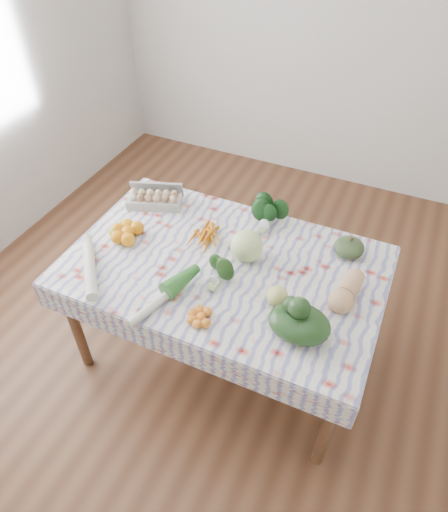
# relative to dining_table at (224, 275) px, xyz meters

# --- Properties ---
(ground) EXTENTS (4.50, 4.50, 0.00)m
(ground) POSITION_rel_dining_table_xyz_m (0.00, 0.00, -0.68)
(ground) COLOR #522F1C
(ground) RESTS_ON ground
(wall_back) EXTENTS (4.00, 0.04, 2.80)m
(wall_back) POSITION_rel_dining_table_xyz_m (0.00, 2.25, 0.72)
(wall_back) COLOR silver
(wall_back) RESTS_ON ground
(dining_table) EXTENTS (1.60, 1.00, 0.75)m
(dining_table) POSITION_rel_dining_table_xyz_m (0.00, 0.00, 0.00)
(dining_table) COLOR brown
(dining_table) RESTS_ON ground
(tablecloth) EXTENTS (1.66, 1.06, 0.01)m
(tablecloth) POSITION_rel_dining_table_xyz_m (0.00, 0.00, 0.08)
(tablecloth) COLOR white
(tablecloth) RESTS_ON dining_table
(egg_carton) EXTENTS (0.35, 0.24, 0.09)m
(egg_carton) POSITION_rel_dining_table_xyz_m (-0.60, 0.29, 0.13)
(egg_carton) COLOR #ABABA6
(egg_carton) RESTS_ON tablecloth
(carrot_bunch) EXTENTS (0.23, 0.21, 0.04)m
(carrot_bunch) POSITION_rel_dining_table_xyz_m (-0.18, 0.14, 0.10)
(carrot_bunch) COLOR orange
(carrot_bunch) RESTS_ON tablecloth
(kale_bunch) EXTENTS (0.17, 0.15, 0.14)m
(kale_bunch) POSITION_rel_dining_table_xyz_m (0.09, 0.40, 0.16)
(kale_bunch) COLOR #103712
(kale_bunch) RESTS_ON tablecloth
(kabocha_squash) EXTENTS (0.17, 0.17, 0.10)m
(kabocha_squash) POSITION_rel_dining_table_xyz_m (0.58, 0.35, 0.14)
(kabocha_squash) COLOR #3B522C
(kabocha_squash) RESTS_ON tablecloth
(cabbage) EXTENTS (0.19, 0.19, 0.17)m
(cabbage) POSITION_rel_dining_table_xyz_m (0.09, 0.09, 0.17)
(cabbage) COLOR #CAE18C
(cabbage) RESTS_ON tablecloth
(butternut_squash) EXTENTS (0.16, 0.28, 0.12)m
(butternut_squash) POSITION_rel_dining_table_xyz_m (0.64, 0.02, 0.14)
(butternut_squash) COLOR tan
(butternut_squash) RESTS_ON tablecloth
(orange_cluster) EXTENTS (0.26, 0.26, 0.08)m
(orange_cluster) POSITION_rel_dining_table_xyz_m (-0.58, -0.03, 0.12)
(orange_cluster) COLOR orange
(orange_cluster) RESTS_ON tablecloth
(broccoli) EXTENTS (0.14, 0.14, 0.10)m
(broccoli) POSITION_rel_dining_table_xyz_m (0.02, -0.11, 0.13)
(broccoli) COLOR #1F4617
(broccoli) RESTS_ON tablecloth
(mandarin_cluster) EXTENTS (0.20, 0.20, 0.05)m
(mandarin_cluster) POSITION_rel_dining_table_xyz_m (0.06, -0.39, 0.11)
(mandarin_cluster) COLOR orange
(mandarin_cluster) RESTS_ON tablecloth
(grapefruit) EXTENTS (0.12, 0.12, 0.10)m
(grapefruit) POSITION_rel_dining_table_xyz_m (0.34, -0.14, 0.13)
(grapefruit) COLOR #D4D46C
(grapefruit) RESTS_ON tablecloth
(spinach_bag) EXTENTS (0.35, 0.32, 0.13)m
(spinach_bag) POSITION_rel_dining_table_xyz_m (0.50, -0.27, 0.15)
(spinach_bag) COLOR black
(spinach_bag) RESTS_ON tablecloth
(daikon) EXTENTS (0.31, 0.36, 0.06)m
(daikon) POSITION_rel_dining_table_xyz_m (-0.60, -0.35, 0.11)
(daikon) COLOR silver
(daikon) RESTS_ON tablecloth
(leek) EXTENTS (0.17, 0.44, 0.05)m
(leek) POSITION_rel_dining_table_xyz_m (-0.16, -0.35, 0.11)
(leek) COLOR beige
(leek) RESTS_ON tablecloth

